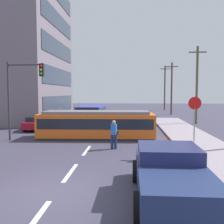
{
  "coord_description": "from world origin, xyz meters",
  "views": [
    {
      "loc": [
        2.39,
        -8.13,
        3.26
      ],
      "look_at": [
        1.26,
        8.64,
        1.99
      ],
      "focal_mm": 41.18,
      "sensor_mm": 36.0,
      "label": 1
    }
  ],
  "objects_px": {
    "pedestrian_crossing": "(114,133)",
    "stop_sign": "(195,111)",
    "utility_pole_mid": "(197,84)",
    "pickup_truck_parked": "(170,174)",
    "city_bus": "(92,113)",
    "streetcar_tram": "(97,124)",
    "parked_sedan_mid": "(40,122)",
    "parked_sedan_far": "(61,116)",
    "utility_pole_distant": "(165,87)",
    "traffic_light_mast": "(22,86)",
    "utility_pole_far": "(172,88)"
  },
  "relations": [
    {
      "from": "parked_sedan_mid",
      "to": "utility_pole_far",
      "type": "distance_m",
      "value": 21.97
    },
    {
      "from": "stop_sign",
      "to": "traffic_light_mast",
      "type": "distance_m",
      "value": 11.23
    },
    {
      "from": "parked_sedan_mid",
      "to": "stop_sign",
      "type": "relative_size",
      "value": 1.49
    },
    {
      "from": "pickup_truck_parked",
      "to": "stop_sign",
      "type": "bearing_deg",
      "value": 71.25
    },
    {
      "from": "stop_sign",
      "to": "city_bus",
      "type": "bearing_deg",
      "value": 123.41
    },
    {
      "from": "pedestrian_crossing",
      "to": "stop_sign",
      "type": "relative_size",
      "value": 0.58
    },
    {
      "from": "pedestrian_crossing",
      "to": "parked_sedan_far",
      "type": "relative_size",
      "value": 0.36
    },
    {
      "from": "pedestrian_crossing",
      "to": "traffic_light_mast",
      "type": "bearing_deg",
      "value": 161.16
    },
    {
      "from": "city_bus",
      "to": "parked_sedan_far",
      "type": "xyz_separation_m",
      "value": [
        -3.53,
        0.76,
        -0.43
      ]
    },
    {
      "from": "streetcar_tram",
      "to": "utility_pole_far",
      "type": "xyz_separation_m",
      "value": [
        8.57,
        20.4,
        3.0
      ]
    },
    {
      "from": "pedestrian_crossing",
      "to": "traffic_light_mast",
      "type": "height_order",
      "value": "traffic_light_mast"
    },
    {
      "from": "parked_sedan_far",
      "to": "utility_pole_mid",
      "type": "bearing_deg",
      "value": -4.07
    },
    {
      "from": "pedestrian_crossing",
      "to": "stop_sign",
      "type": "xyz_separation_m",
      "value": [
        4.73,
        0.73,
        1.25
      ]
    },
    {
      "from": "pedestrian_crossing",
      "to": "pickup_truck_parked",
      "type": "relative_size",
      "value": 0.33
    },
    {
      "from": "parked_sedan_far",
      "to": "utility_pole_distant",
      "type": "relative_size",
      "value": 0.56
    },
    {
      "from": "streetcar_tram",
      "to": "parked_sedan_far",
      "type": "distance_m",
      "value": 11.29
    },
    {
      "from": "pickup_truck_parked",
      "to": "utility_pole_distant",
      "type": "relative_size",
      "value": 0.61
    },
    {
      "from": "utility_pole_mid",
      "to": "pickup_truck_parked",
      "type": "bearing_deg",
      "value": -106.37
    },
    {
      "from": "parked_sedan_mid",
      "to": "traffic_light_mast",
      "type": "distance_m",
      "value": 6.19
    },
    {
      "from": "utility_pole_mid",
      "to": "traffic_light_mast",
      "type": "bearing_deg",
      "value": -143.9
    },
    {
      "from": "city_bus",
      "to": "streetcar_tram",
      "type": "bearing_deg",
      "value": -79.38
    },
    {
      "from": "city_bus",
      "to": "parked_sedan_mid",
      "type": "distance_m",
      "value": 6.55
    },
    {
      "from": "utility_pole_mid",
      "to": "utility_pole_far",
      "type": "relative_size",
      "value": 1.04
    },
    {
      "from": "utility_pole_distant",
      "to": "streetcar_tram",
      "type": "bearing_deg",
      "value": -106.31
    },
    {
      "from": "city_bus",
      "to": "pedestrian_crossing",
      "type": "distance_m",
      "value": 13.13
    },
    {
      "from": "utility_pole_far",
      "to": "stop_sign",
      "type": "bearing_deg",
      "value": -95.86
    },
    {
      "from": "pedestrian_crossing",
      "to": "pickup_truck_parked",
      "type": "distance_m",
      "value": 7.23
    },
    {
      "from": "traffic_light_mast",
      "to": "utility_pole_distant",
      "type": "height_order",
      "value": "utility_pole_distant"
    },
    {
      "from": "parked_sedan_mid",
      "to": "utility_pole_mid",
      "type": "height_order",
      "value": "utility_pole_mid"
    },
    {
      "from": "streetcar_tram",
      "to": "utility_pole_far",
      "type": "distance_m",
      "value": 22.33
    },
    {
      "from": "traffic_light_mast",
      "to": "utility_pole_far",
      "type": "height_order",
      "value": "utility_pole_far"
    },
    {
      "from": "utility_pole_mid",
      "to": "utility_pole_distant",
      "type": "bearing_deg",
      "value": 90.87
    },
    {
      "from": "pickup_truck_parked",
      "to": "traffic_light_mast",
      "type": "relative_size",
      "value": 0.94
    },
    {
      "from": "pickup_truck_parked",
      "to": "parked_sedan_far",
      "type": "xyz_separation_m",
      "value": [
        -8.86,
        20.4,
        -0.17
      ]
    },
    {
      "from": "city_bus",
      "to": "pickup_truck_parked",
      "type": "height_order",
      "value": "city_bus"
    },
    {
      "from": "parked_sedan_far",
      "to": "utility_pole_mid",
      "type": "xyz_separation_m",
      "value": [
        14.55,
        -1.04,
        3.55
      ]
    },
    {
      "from": "parked_sedan_far",
      "to": "stop_sign",
      "type": "relative_size",
      "value": 1.61
    },
    {
      "from": "streetcar_tram",
      "to": "utility_pole_mid",
      "type": "relative_size",
      "value": 1.03
    },
    {
      "from": "parked_sedan_mid",
      "to": "parked_sedan_far",
      "type": "xyz_separation_m",
      "value": [
        0.35,
        6.02,
        0.0
      ]
    },
    {
      "from": "parked_sedan_far",
      "to": "utility_pole_mid",
      "type": "relative_size",
      "value": 0.58
    },
    {
      "from": "stop_sign",
      "to": "utility_pole_far",
      "type": "xyz_separation_m",
      "value": [
        2.38,
        23.18,
        1.82
      ]
    },
    {
      "from": "streetcar_tram",
      "to": "traffic_light_mast",
      "type": "relative_size",
      "value": 1.56
    },
    {
      "from": "stop_sign",
      "to": "utility_pole_distant",
      "type": "bearing_deg",
      "value": 85.26
    },
    {
      "from": "pedestrian_crossing",
      "to": "parked_sedan_far",
      "type": "height_order",
      "value": "pedestrian_crossing"
    },
    {
      "from": "pedestrian_crossing",
      "to": "utility_pole_mid",
      "type": "height_order",
      "value": "utility_pole_mid"
    },
    {
      "from": "stop_sign",
      "to": "traffic_light_mast",
      "type": "xyz_separation_m",
      "value": [
        -11.04,
        1.42,
        1.49
      ]
    },
    {
      "from": "streetcar_tram",
      "to": "parked_sedan_mid",
      "type": "distance_m",
      "value": 6.88
    },
    {
      "from": "pickup_truck_parked",
      "to": "utility_pole_mid",
      "type": "height_order",
      "value": "utility_pole_mid"
    },
    {
      "from": "traffic_light_mast",
      "to": "parked_sedan_far",
      "type": "bearing_deg",
      "value": 92.08
    },
    {
      "from": "pickup_truck_parked",
      "to": "utility_pole_far",
      "type": "relative_size",
      "value": 0.65
    }
  ]
}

